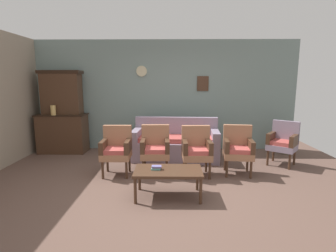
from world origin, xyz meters
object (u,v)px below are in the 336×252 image
at_px(floor_vase_by_wall, 286,138).
at_px(book_stack_on_table, 156,168).
at_px(wingback_chair_by_fireplace, 283,141).
at_px(floral_couch, 176,144).
at_px(armchair_by_doorway, 116,148).
at_px(armchair_near_couch_end, 196,148).
at_px(armchair_near_cabinet, 155,147).
at_px(armchair_row_middle, 238,147).
at_px(side_cabinet, 63,133).
at_px(coffee_table, 168,173).
at_px(vase_on_cabinet, 53,110).

bearing_deg(floor_vase_by_wall, book_stack_on_table, -141.36).
bearing_deg(wingback_chair_by_fireplace, floral_couch, 169.75).
xyz_separation_m(armchair_by_doorway, armchair_near_couch_end, (1.47, -0.01, 0.00)).
bearing_deg(book_stack_on_table, armchair_near_couch_end, 53.66).
bearing_deg(floral_couch, wingback_chair_by_fireplace, -10.25).
xyz_separation_m(armchair_by_doorway, armchair_near_cabinet, (0.71, 0.07, 0.00)).
bearing_deg(armchair_row_middle, side_cabinet, 159.55).
bearing_deg(armchair_near_cabinet, coffee_table, -75.89).
bearing_deg(vase_on_cabinet, floor_vase_by_wall, 0.85).
distance_m(side_cabinet, coffee_table, 3.57).
bearing_deg(armchair_near_couch_end, floral_couch, 109.75).
height_order(armchair_by_doorway, armchair_near_cabinet, same).
height_order(vase_on_cabinet, floral_couch, vase_on_cabinet).
distance_m(armchair_near_couch_end, coffee_table, 1.06).
xyz_separation_m(floral_couch, wingback_chair_by_fireplace, (2.20, -0.40, 0.17)).
xyz_separation_m(side_cabinet, coffee_table, (2.59, -2.46, -0.09)).
relative_size(vase_on_cabinet, armchair_near_cabinet, 0.25).
relative_size(armchair_by_doorway, floor_vase_by_wall, 1.19).
height_order(armchair_near_cabinet, floor_vase_by_wall, armchair_near_cabinet).
relative_size(side_cabinet, book_stack_on_table, 7.62).
relative_size(armchair_by_doorway, coffee_table, 0.90).
distance_m(vase_on_cabinet, armchair_by_doorway, 2.26).
height_order(coffee_table, book_stack_on_table, book_stack_on_table).
bearing_deg(coffee_table, floor_vase_by_wall, 40.46).
xyz_separation_m(armchair_near_cabinet, armchair_row_middle, (1.53, 0.01, 0.00)).
height_order(wingback_chair_by_fireplace, floor_vase_by_wall, wingback_chair_by_fireplace).
bearing_deg(book_stack_on_table, side_cabinet, 134.57).
relative_size(floral_couch, armchair_by_doorway, 2.14).
distance_m(armchair_by_doorway, floor_vase_by_wall, 3.99).
xyz_separation_m(coffee_table, floor_vase_by_wall, (2.76, 2.36, 0.00)).
relative_size(vase_on_cabinet, armchair_row_middle, 0.25).
bearing_deg(floral_couch, floor_vase_by_wall, 8.84).
bearing_deg(vase_on_cabinet, book_stack_on_table, -41.91).
xyz_separation_m(armchair_row_middle, book_stack_on_table, (-1.45, -1.01, -0.05)).
bearing_deg(floor_vase_by_wall, armchair_near_cabinet, -155.90).
height_order(side_cabinet, book_stack_on_table, side_cabinet).
bearing_deg(armchair_row_middle, wingback_chair_by_fireplace, 26.92).
relative_size(wingback_chair_by_fireplace, book_stack_on_table, 5.94).
xyz_separation_m(vase_on_cabinet, armchair_by_doorway, (1.74, -1.34, -0.55)).
distance_m(armchair_by_doorway, armchair_near_cabinet, 0.71).
distance_m(wingback_chair_by_fireplace, coffee_table, 2.81).
distance_m(vase_on_cabinet, floor_vase_by_wall, 5.50).
distance_m(armchair_row_middle, floor_vase_by_wall, 2.00).
bearing_deg(armchair_near_cabinet, book_stack_on_table, -85.54).
bearing_deg(side_cabinet, armchair_near_couch_end, -26.29).
height_order(side_cabinet, vase_on_cabinet, vase_on_cabinet).
distance_m(floral_couch, coffee_table, 1.95).
xyz_separation_m(side_cabinet, vase_on_cabinet, (-0.11, -0.18, 0.58)).
bearing_deg(armchair_by_doorway, vase_on_cabinet, 142.37).
bearing_deg(floral_couch, vase_on_cabinet, 173.43).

